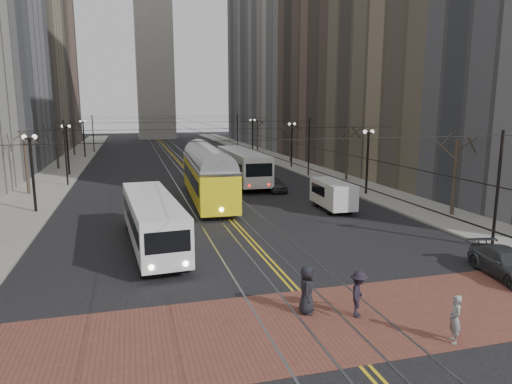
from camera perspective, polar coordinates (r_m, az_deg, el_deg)
ground at (r=21.06m, az=4.12°, el=-11.23°), size 260.00×260.00×0.00m
sidewalk_left at (r=64.45m, az=-22.71°, el=2.81°), size 5.00×140.00×0.15m
sidewalk_right at (r=67.44m, az=3.48°, el=3.91°), size 5.00×140.00×0.15m
crosswalk_band at (r=17.67m, az=8.59°, el=-15.76°), size 25.00×6.00×0.01m
streetcar_rails at (r=64.25m, az=-9.32°, el=3.40°), size 4.80×130.00×0.02m
centre_lines at (r=64.24m, az=-9.32°, el=3.40°), size 0.42×130.00×0.01m
building_left_far at (r=106.83m, az=-26.49°, el=16.00°), size 16.00×20.00×40.00m
building_right_mid at (r=72.56m, az=11.63°, el=17.58°), size 16.00×20.00×34.00m
building_right_midfar at (r=92.85m, az=7.06°, el=21.73°), size 20.00×20.00×52.00m
building_right_far at (r=109.93m, az=1.85°, el=16.87°), size 16.00×20.00×40.00m
lamp_posts at (r=47.90m, az=-7.34°, el=4.43°), size 27.60×57.20×5.60m
street_trees at (r=54.31m, az=-8.31°, el=5.12°), size 31.68×53.28×5.60m
trolley_wires at (r=53.82m, az=-8.28°, el=6.11°), size 25.96×120.00×6.60m
transit_bus at (r=26.32m, az=-12.83°, el=-3.74°), size 3.22×11.60×2.86m
streetcar at (r=38.73m, az=-6.08°, el=1.57°), size 3.49×15.52×3.63m
rear_bus at (r=47.24m, az=-1.71°, el=3.11°), size 2.97×13.18×3.43m
cargo_van at (r=35.53m, az=9.57°, el=-0.46°), size 2.19×5.18×2.26m
sedan_grey at (r=43.02m, az=2.29°, el=0.96°), size 1.78×3.98×1.33m
sedan_silver at (r=58.44m, az=-3.54°, el=3.59°), size 2.21×4.94×1.57m
sedan_parked at (r=24.44m, az=28.90°, el=-7.84°), size 2.52×4.71×1.30m
pedestrian_a at (r=17.89m, az=6.37°, el=-12.05°), size 0.91×1.07×1.87m
pedestrian_b at (r=17.14m, az=23.60°, el=-14.35°), size 0.58×0.70×1.65m
pedestrian_d at (r=17.94m, az=12.71°, el=-12.33°), size 1.19×1.33×1.79m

